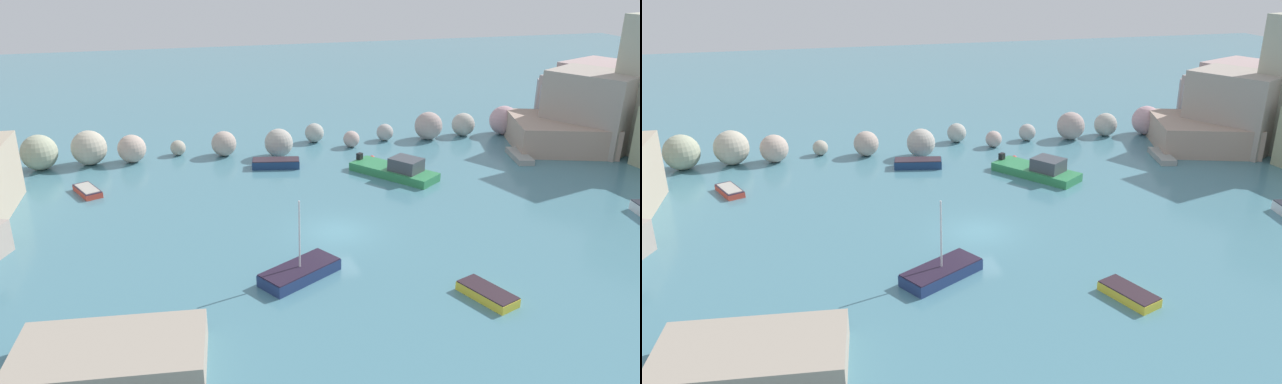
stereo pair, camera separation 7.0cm
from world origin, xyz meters
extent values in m
plane|color=teal|center=(0.00, 0.00, 0.00)|extent=(160.00, 160.00, 0.00)
cube|color=#B09492|center=(30.63, 15.23, 3.21)|extent=(8.87, 9.58, 6.42)
cube|color=#9E9497|center=(28.06, 15.91, 2.29)|extent=(8.51, 7.00, 4.58)
cube|color=#A6998E|center=(26.01, 11.49, 3.30)|extent=(8.00, 8.64, 6.60)
cube|color=tan|center=(23.53, 12.06, 1.24)|extent=(9.90, 9.67, 2.47)
cube|color=#AA9794|center=(28.73, 15.44, 2.69)|extent=(8.91, 7.63, 5.37)
sphere|color=#A6AC8F|center=(-19.45, 16.86, 1.40)|extent=(2.80, 2.80, 2.80)
sphere|color=#B5AC98|center=(-15.78, 17.24, 1.39)|extent=(2.77, 2.77, 2.77)
sphere|color=#BAA596|center=(-12.51, 17.00, 1.13)|extent=(2.27, 2.27, 2.27)
sphere|color=#A9A291|center=(-8.84, 17.95, 0.63)|extent=(1.27, 1.27, 1.27)
sphere|color=#B2A093|center=(-5.09, 16.87, 1.04)|extent=(2.08, 2.08, 2.08)
sphere|color=#ADA89E|center=(-0.68, 15.47, 1.18)|extent=(2.37, 2.37, 2.37)
sphere|color=#A7A8A1|center=(3.19, 18.80, 0.85)|extent=(1.71, 1.71, 1.71)
sphere|color=#BBA49D|center=(5.98, 16.56, 0.72)|extent=(1.43, 1.43, 1.43)
sphere|color=#A9A5A2|center=(9.51, 17.72, 0.76)|extent=(1.52, 1.52, 1.52)
sphere|color=#AB9793|center=(13.46, 17.12, 1.25)|extent=(2.51, 2.51, 2.51)
sphere|color=#AEAAA1|center=(17.10, 17.44, 1.05)|extent=(2.11, 2.11, 2.11)
sphere|color=#BE959E|center=(20.95, 16.90, 1.34)|extent=(2.67, 2.67, 2.67)
cube|color=#A29585|center=(-12.61, -10.68, 0.65)|extent=(8.05, 5.10, 1.29)
sphere|color=red|center=(6.45, 12.33, 0.25)|extent=(0.49, 0.49, 0.49)
cube|color=#2F864E|center=(6.95, 8.66, 0.32)|extent=(5.92, 6.87, 0.63)
cube|color=#3F444C|center=(7.59, 7.79, 1.12)|extent=(2.76, 2.84, 0.98)
cube|color=black|center=(5.04, 11.27, 0.88)|extent=(0.57, 0.55, 0.50)
cube|color=yellow|center=(5.11, -9.32, 0.23)|extent=(2.29, 3.28, 0.46)
cube|color=#2C1E27|center=(5.11, -9.32, 0.49)|extent=(2.25, 3.21, 0.06)
cube|color=navy|center=(-3.46, -5.02, 0.31)|extent=(4.73, 3.79, 0.62)
cube|color=#24192C|center=(-3.46, -5.02, 0.65)|extent=(4.64, 3.71, 0.06)
cylinder|color=silver|center=(-3.46, -5.02, 2.51)|extent=(0.10, 0.10, 3.77)
cube|color=gray|center=(18.54, 9.95, 0.23)|extent=(2.10, 3.99, 0.45)
cube|color=navy|center=(-1.45, 12.79, 0.31)|extent=(3.92, 2.02, 0.63)
cube|color=#31242D|center=(-1.45, 12.79, 0.66)|extent=(3.84, 1.98, 0.06)
cube|color=#CA4133|center=(-15.45, 10.46, 0.19)|extent=(2.25, 3.08, 0.38)
cube|color=#2F2534|center=(-15.45, 10.46, 0.41)|extent=(2.21, 3.02, 0.06)
cube|color=#ADA89E|center=(-15.45, 10.46, 0.42)|extent=(1.92, 2.62, 0.08)
camera|label=1|loc=(-9.51, -33.01, 16.15)|focal=34.59mm
camera|label=2|loc=(-9.44, -33.03, 16.15)|focal=34.59mm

